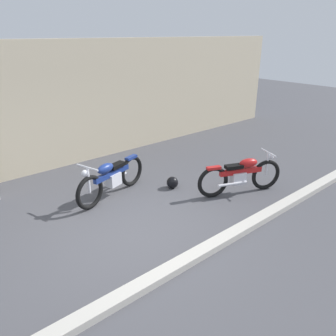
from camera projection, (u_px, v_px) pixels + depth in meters
ground_plane at (133, 230)px, 6.19m from camera, size 40.00×40.00×0.00m
building_wall at (40, 108)px, 8.37m from camera, size 18.00×0.30×3.26m
curb_strip at (182, 263)px, 5.22m from camera, size 18.00×0.24×0.12m
helmet at (172, 182)px, 7.81m from camera, size 0.27×0.27×0.27m
motorcycle_blue at (111, 178)px, 7.30m from camera, size 2.03×0.81×0.94m
motorcycle_red at (241, 175)px, 7.46m from camera, size 1.93×0.97×0.92m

